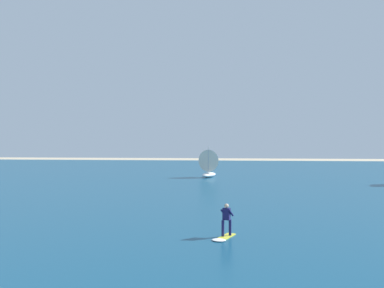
% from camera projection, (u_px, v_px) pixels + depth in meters
% --- Properties ---
extents(ocean, '(160.00, 90.00, 0.10)m').
position_uv_depth(ocean, '(207.00, 179.00, 52.83)').
color(ocean, navy).
rests_on(ocean, ground).
extents(kitesurfer, '(1.26, 2.02, 1.67)m').
position_uv_depth(kitesurfer, '(225.00, 226.00, 21.29)').
color(kitesurfer, yellow).
rests_on(kitesurfer, ocean).
extents(sailboat_anchored_offshore, '(3.15, 3.54, 3.98)m').
position_uv_depth(sailboat_anchored_offshore, '(210.00, 163.00, 55.20)').
color(sailboat_anchored_offshore, white).
rests_on(sailboat_anchored_offshore, ocean).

